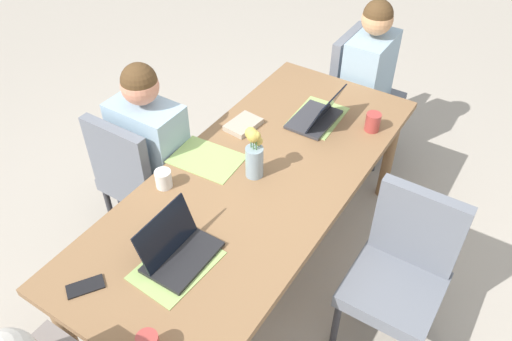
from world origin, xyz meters
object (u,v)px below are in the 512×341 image
object	(u,v)px
flower_vase	(254,154)
phone_black	(85,287)
chair_near_left_mid	(138,173)
person_head_left_left_far	(365,93)
coffee_mug_centre_left	(373,122)
chair_head_left_left_far	(358,89)
person_near_left_mid	(154,166)
chair_far_right_near	(402,267)
laptop_head_right_left_near	(178,250)
book_red_cover	(243,125)
coffee_mug_near_right	(163,179)
laptop_head_left_left_far	(318,116)
dining_table	(256,188)

from	to	relation	value
flower_vase	phone_black	size ratio (longest dim) A/B	1.91
chair_near_left_mid	person_head_left_left_far	bearing A→B (deg)	151.90
person_head_left_left_far	coffee_mug_centre_left	xyz separation A→B (m)	(0.65, 0.29, 0.27)
chair_near_left_mid	chair_head_left_left_far	world-z (taller)	same
flower_vase	person_head_left_left_far	bearing A→B (deg)	177.37
person_head_left_left_far	phone_black	size ratio (longest dim) A/B	7.97
person_near_left_mid	phone_black	distance (m)	1.03
chair_far_right_near	chair_near_left_mid	bearing A→B (deg)	-83.45
person_head_left_left_far	chair_far_right_near	world-z (taller)	person_head_left_left_far
laptop_head_right_left_near	coffee_mug_centre_left	size ratio (longest dim) A/B	3.01
chair_near_left_mid	book_red_cover	world-z (taller)	chair_near_left_mid
chair_head_left_left_far	coffee_mug_near_right	size ratio (longest dim) A/B	9.61
chair_far_right_near	flower_vase	distance (m)	0.90
chair_far_right_near	laptop_head_left_left_far	distance (m)	0.97
flower_vase	laptop_head_right_left_near	size ratio (longest dim) A/B	0.90
dining_table	flower_vase	bearing A→B (deg)	-128.78
chair_far_right_near	person_near_left_mid	bearing A→B (deg)	-86.06
chair_far_right_near	phone_black	world-z (taller)	chair_far_right_near
person_head_left_left_far	coffee_mug_centre_left	bearing A→B (deg)	23.99
laptop_head_right_left_near	coffee_mug_centre_left	xyz separation A→B (m)	(-1.30, 0.34, 0.01)
coffee_mug_near_right	person_near_left_mid	bearing A→B (deg)	-127.68
chair_head_left_left_far	laptop_head_left_left_far	xyz separation A→B (m)	(0.82, 0.07, 0.28)
laptop_head_left_left_far	coffee_mug_near_right	bearing A→B (deg)	-23.66
chair_far_right_near	laptop_head_right_left_near	size ratio (longest dim) A/B	2.81
person_near_left_mid	chair_head_left_left_far	bearing A→B (deg)	155.94
person_head_left_left_far	book_red_cover	world-z (taller)	person_head_left_left_far
coffee_mug_near_right	laptop_head_left_left_far	bearing A→B (deg)	156.34
chair_far_right_near	laptop_head_left_left_far	xyz separation A→B (m)	(-0.53, -0.76, 0.28)
chair_near_left_mid	chair_far_right_near	xyz separation A→B (m)	(-0.18, 1.54, 0.00)
dining_table	person_head_left_left_far	distance (m)	1.36
coffee_mug_near_right	book_red_cover	xyz separation A→B (m)	(-0.62, 0.06, -0.03)
coffee_mug_centre_left	flower_vase	bearing A→B (deg)	-27.52
coffee_mug_near_right	book_red_cover	size ratio (longest dim) A/B	0.47
flower_vase	laptop_head_right_left_near	world-z (taller)	flower_vase
chair_far_right_near	coffee_mug_near_right	world-z (taller)	chair_far_right_near
chair_near_left_mid	person_head_left_left_far	size ratio (longest dim) A/B	0.75
coffee_mug_near_right	phone_black	distance (m)	0.65
person_near_left_mid	chair_head_left_left_far	xyz separation A→B (m)	(-1.45, 0.65, -0.03)
laptop_head_right_left_near	book_red_cover	bearing A→B (deg)	-163.00
person_near_left_mid	coffee_mug_near_right	distance (m)	0.49
flower_vase	chair_far_right_near	bearing A→B (deg)	93.15
phone_black	person_head_left_left_far	bearing A→B (deg)	26.82
person_near_left_mid	phone_black	world-z (taller)	person_near_left_mid
chair_near_left_mid	coffee_mug_centre_left	bearing A→B (deg)	126.99
chair_head_left_left_far	coffee_mug_centre_left	size ratio (longest dim) A/B	8.45
chair_near_left_mid	chair_head_left_left_far	size ratio (longest dim) A/B	1.00
person_head_left_left_far	phone_black	world-z (taller)	person_head_left_left_far
coffee_mug_centre_left	book_red_cover	distance (m)	0.73
flower_vase	book_red_cover	world-z (taller)	flower_vase
laptop_head_left_left_far	phone_black	xyz separation A→B (m)	(1.53, -0.26, -0.04)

